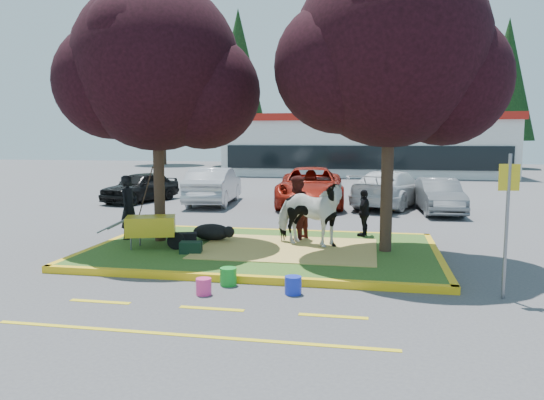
% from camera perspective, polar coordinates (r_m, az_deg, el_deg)
% --- Properties ---
extents(ground, '(90.00, 90.00, 0.00)m').
position_cam_1_polar(ground, '(12.91, -0.96, -5.80)').
color(ground, '#424244').
rests_on(ground, ground).
extents(median_island, '(8.00, 5.00, 0.15)m').
position_cam_1_polar(median_island, '(12.90, -0.96, -5.48)').
color(median_island, '#31551A').
rests_on(median_island, ground).
extents(curb_near, '(8.30, 0.16, 0.15)m').
position_cam_1_polar(curb_near, '(10.45, -3.85, -8.44)').
color(curb_near, yellow).
rests_on(curb_near, ground).
extents(curb_far, '(8.30, 0.16, 0.15)m').
position_cam_1_polar(curb_far, '(15.38, 0.99, -3.45)').
color(curb_far, yellow).
rests_on(curb_far, ground).
extents(curb_left, '(0.16, 5.30, 0.15)m').
position_cam_1_polar(curb_left, '(14.28, -17.27, -4.58)').
color(curb_left, yellow).
rests_on(curb_left, ground).
extents(curb_right, '(0.16, 5.30, 0.15)m').
position_cam_1_polar(curb_right, '(12.73, 17.43, -5.96)').
color(curb_right, yellow).
rests_on(curb_right, ground).
extents(straw_bedding, '(4.20, 3.00, 0.01)m').
position_cam_1_polar(straw_bedding, '(12.77, 1.69, -5.23)').
color(straw_bedding, '#DEC35B').
rests_on(straw_bedding, median_island).
extents(tree_purple_left, '(5.06, 4.20, 6.51)m').
position_cam_1_polar(tree_purple_left, '(13.87, -12.28, 13.04)').
color(tree_purple_left, black).
rests_on(tree_purple_left, median_island).
extents(tree_purple_right, '(5.30, 4.40, 6.82)m').
position_cam_1_polar(tree_purple_right, '(12.64, 12.70, 14.57)').
color(tree_purple_right, black).
rests_on(tree_purple_right, median_island).
extents(fire_lane_stripe_a, '(1.10, 0.12, 0.01)m').
position_cam_1_polar(fire_lane_stripe_a, '(9.74, -18.00, -10.36)').
color(fire_lane_stripe_a, yellow).
rests_on(fire_lane_stripe_a, ground).
extents(fire_lane_stripe_b, '(1.10, 0.12, 0.01)m').
position_cam_1_polar(fire_lane_stripe_b, '(8.98, -6.50, -11.54)').
color(fire_lane_stripe_b, yellow).
rests_on(fire_lane_stripe_b, ground).
extents(fire_lane_stripe_c, '(1.10, 0.12, 0.01)m').
position_cam_1_polar(fire_lane_stripe_c, '(8.63, 6.60, -12.32)').
color(fire_lane_stripe_c, yellow).
rests_on(fire_lane_stripe_c, ground).
extents(fire_lane_long, '(6.00, 0.10, 0.01)m').
position_cam_1_polar(fire_lane_long, '(7.91, -9.15, -14.18)').
color(fire_lane_long, yellow).
rests_on(fire_lane_long, ground).
extents(retail_building, '(20.40, 8.40, 4.40)m').
position_cam_1_polar(retail_building, '(40.33, 9.99, 5.96)').
color(retail_building, silver).
rests_on(retail_building, ground).
extents(treeline, '(46.58, 7.80, 14.63)m').
position_cam_1_polar(treeline, '(50.20, 9.38, 12.40)').
color(treeline, black).
rests_on(treeline, ground).
extents(cow, '(2.11, 1.49, 1.63)m').
position_cam_1_polar(cow, '(12.95, 3.97, -1.44)').
color(cow, white).
rests_on(cow, median_island).
extents(calf, '(1.10, 0.81, 0.43)m').
position_cam_1_polar(calf, '(13.85, -6.51, -3.44)').
color(calf, black).
rests_on(calf, median_island).
extents(handler, '(0.49, 0.66, 1.67)m').
position_cam_1_polar(handler, '(14.40, -15.13, -0.74)').
color(handler, black).
rests_on(handler, median_island).
extents(visitor_a, '(0.89, 0.99, 1.68)m').
position_cam_1_polar(visitor_a, '(13.74, 2.61, -0.85)').
color(visitor_a, '#461714').
rests_on(visitor_a, median_island).
extents(visitor_b, '(0.51, 0.80, 1.26)m').
position_cam_1_polar(visitor_b, '(14.48, 9.87, -1.37)').
color(visitor_b, black).
rests_on(visitor_b, median_island).
extents(wheelbarrow, '(2.05, 1.01, 0.78)m').
position_cam_1_polar(wheelbarrow, '(13.03, -12.86, -2.79)').
color(wheelbarrow, black).
rests_on(wheelbarrow, median_island).
extents(gear_bag_dark, '(0.62, 0.46, 0.28)m').
position_cam_1_polar(gear_bag_dark, '(13.45, -9.30, -4.11)').
color(gear_bag_dark, black).
rests_on(gear_bag_dark, median_island).
extents(gear_bag_green, '(0.55, 0.39, 0.27)m').
position_cam_1_polar(gear_bag_green, '(12.41, -8.72, -5.06)').
color(gear_bag_green, black).
rests_on(gear_bag_green, median_island).
extents(sign_post, '(0.36, 0.09, 2.54)m').
position_cam_1_polar(sign_post, '(9.99, 24.00, -0.99)').
color(sign_post, slate).
rests_on(sign_post, ground).
extents(bucket_green, '(0.40, 0.40, 0.34)m').
position_cam_1_polar(bucket_green, '(10.25, -4.72, -8.21)').
color(bucket_green, '#179927').
rests_on(bucket_green, ground).
extents(bucket_pink, '(0.36, 0.36, 0.30)m').
position_cam_1_polar(bucket_pink, '(9.72, -7.36, -9.22)').
color(bucket_pink, '#F03581').
rests_on(bucket_pink, ground).
extents(bucket_blue, '(0.36, 0.36, 0.33)m').
position_cam_1_polar(bucket_blue, '(9.68, 2.28, -9.15)').
color(bucket_blue, '#182CC3').
rests_on(bucket_blue, ground).
extents(car_black, '(2.62, 4.13, 1.31)m').
position_cam_1_polar(car_black, '(23.64, -13.95, 1.39)').
color(car_black, black).
rests_on(car_black, ground).
extents(car_silver, '(2.03, 4.77, 1.53)m').
position_cam_1_polar(car_silver, '(22.31, -6.30, 1.52)').
color(car_silver, '#AAADB3').
rests_on(car_silver, ground).
extents(car_red, '(3.07, 5.83, 1.56)m').
position_cam_1_polar(car_red, '(21.63, 4.16, 1.42)').
color(car_red, maroon).
rests_on(car_red, ground).
extents(car_white, '(3.72, 5.44, 1.46)m').
position_cam_1_polar(car_white, '(21.84, 12.70, 1.19)').
color(car_white, silver).
rests_on(car_white, ground).
extents(car_grey, '(1.63, 3.96, 1.28)m').
position_cam_1_polar(car_grey, '(20.52, 17.50, 0.42)').
color(car_grey, slate).
rests_on(car_grey, ground).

